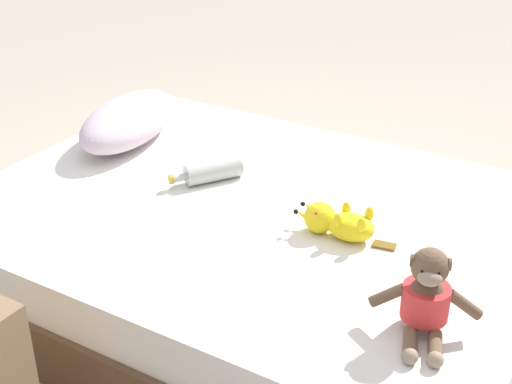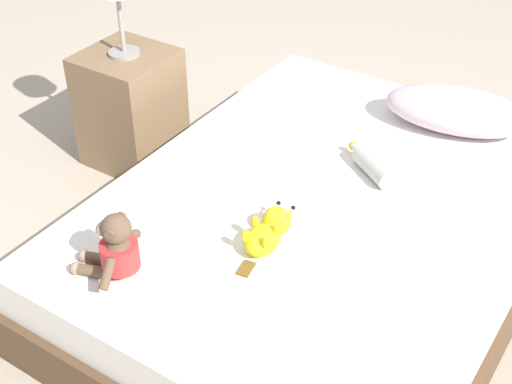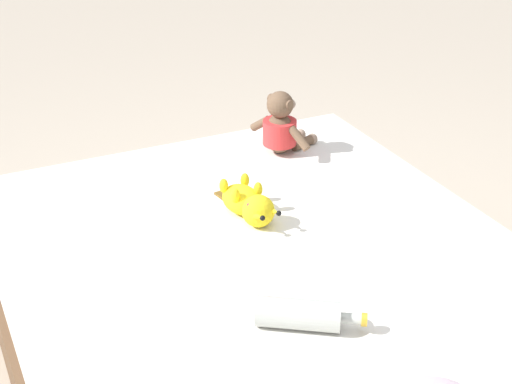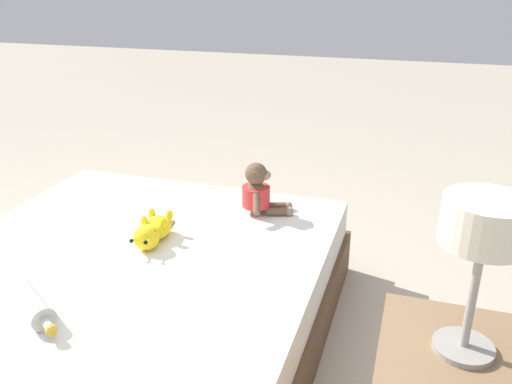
% 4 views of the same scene
% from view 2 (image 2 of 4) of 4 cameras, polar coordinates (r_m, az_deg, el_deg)
% --- Properties ---
extents(ground_plane, '(16.00, 16.00, 0.00)m').
position_cam_2_polar(ground_plane, '(2.87, 5.04, -6.41)').
color(ground_plane, '#B7A893').
extents(bed, '(1.47, 1.96, 0.37)m').
position_cam_2_polar(bed, '(2.75, 5.23, -3.63)').
color(bed, brown).
rests_on(bed, ground_plane).
extents(pillow, '(0.64, 0.40, 0.17)m').
position_cam_2_polar(pillow, '(3.10, 15.58, 6.20)').
color(pillow, silver).
rests_on(pillow, bed).
extents(plush_monkey, '(0.25, 0.28, 0.24)m').
position_cam_2_polar(plush_monkey, '(2.29, -10.96, -4.54)').
color(plush_monkey, brown).
rests_on(plush_monkey, bed).
extents(plush_yellow_creature, '(0.12, 0.33, 0.10)m').
position_cam_2_polar(plush_yellow_creature, '(2.40, 0.98, -3.11)').
color(plush_yellow_creature, yellow).
rests_on(plush_yellow_creature, bed).
extents(glass_bottle, '(0.26, 0.20, 0.08)m').
position_cam_2_polar(glass_bottle, '(2.76, 9.21, 2.03)').
color(glass_bottle, '#B7BCB2').
rests_on(glass_bottle, bed).
extents(nightstand, '(0.38, 0.38, 0.54)m').
position_cam_2_polar(nightstand, '(3.42, -9.83, 6.52)').
color(nightstand, '#846647').
rests_on(nightstand, ground_plane).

